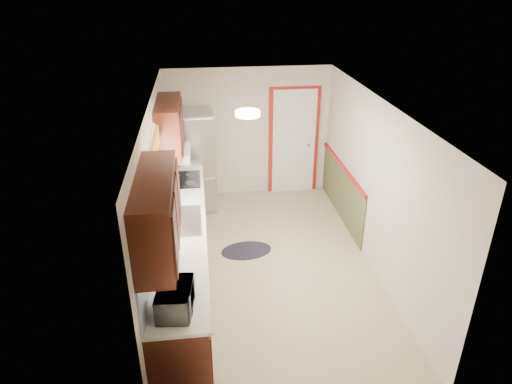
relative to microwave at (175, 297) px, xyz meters
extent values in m
cube|color=tan|center=(1.20, 1.95, -1.10)|extent=(3.20, 5.20, 0.12)
cube|color=white|center=(1.20, 1.95, 1.30)|extent=(3.20, 5.20, 0.12)
cube|color=beige|center=(1.20, 4.45, 0.10)|extent=(3.20, 0.10, 2.40)
cube|color=beige|center=(1.20, -0.55, 0.10)|extent=(3.20, 0.10, 2.40)
cube|color=beige|center=(-0.30, 1.95, 0.10)|extent=(0.10, 5.20, 2.40)
cube|color=beige|center=(2.70, 1.95, 0.10)|extent=(0.10, 5.20, 2.40)
cube|color=#3A140D|center=(0.00, 1.65, -0.65)|extent=(0.60, 4.00, 0.90)
cube|color=silver|center=(0.01, 1.65, -0.18)|extent=(0.63, 4.00, 0.04)
cube|color=#5680D2|center=(-0.29, 1.65, 0.11)|extent=(0.02, 4.00, 0.55)
cube|color=#3A140D|center=(-0.12, 0.35, 0.72)|extent=(0.35, 1.40, 0.75)
cube|color=#3A140D|center=(-0.12, 3.05, 0.72)|extent=(0.35, 1.20, 0.75)
cube|color=white|center=(-0.29, 1.75, 0.52)|extent=(0.02, 1.00, 0.90)
cube|color=#CC5326|center=(-0.24, 1.75, 0.87)|extent=(0.05, 1.12, 0.24)
cube|color=#B7B7BC|center=(0.01, 1.75, -0.16)|extent=(0.52, 0.82, 0.02)
cube|color=white|center=(-0.07, 3.10, 0.27)|extent=(0.45, 0.60, 0.15)
cube|color=maroon|center=(2.05, 4.42, -0.10)|extent=(0.94, 0.05, 2.08)
cube|color=white|center=(2.05, 4.39, -0.10)|extent=(0.80, 0.04, 2.00)
cube|color=#444B2A|center=(2.69, 3.30, -0.65)|extent=(0.02, 2.30, 0.90)
cube|color=maroon|center=(2.67, 3.30, -0.18)|extent=(0.04, 2.30, 0.06)
cylinder|color=#FFD88C|center=(0.90, 1.75, 1.26)|extent=(0.30, 0.30, 0.06)
imported|color=white|center=(0.00, 0.00, 0.00)|extent=(0.31, 0.51, 0.33)
cube|color=#B7B7BC|center=(0.18, 4.00, -0.22)|extent=(0.77, 0.72, 1.77)
cylinder|color=black|center=(-0.07, 3.62, -0.31)|extent=(0.02, 0.02, 1.24)
ellipsoid|color=black|center=(0.93, 2.37, -1.10)|extent=(0.84, 0.59, 0.01)
cube|color=black|center=(0.01, 3.06, -0.15)|extent=(0.54, 0.65, 0.02)
camera|label=1|loc=(0.33, -3.53, 2.80)|focal=32.00mm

